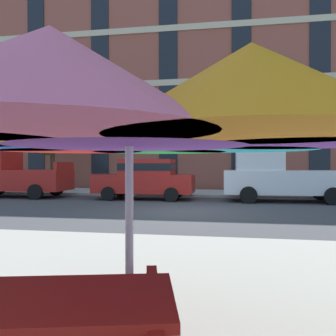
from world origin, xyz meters
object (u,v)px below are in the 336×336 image
at_px(sedan_red, 145,178).
at_px(street_tree_left, 51,132).
at_px(pickup_white, 280,177).
at_px(pickup_red, 11,175).
at_px(patio_umbrella, 129,116).

distance_m(sedan_red, street_tree_left, 7.03).
xyz_separation_m(pickup_white, street_tree_left, (-11.77, 2.75, 2.33)).
bearing_deg(sedan_red, street_tree_left, 155.35).
xyz_separation_m(pickup_red, pickup_white, (12.35, 0.00, 0.00)).
xyz_separation_m(sedan_red, patio_umbrella, (2.91, -12.70, 0.95)).
xyz_separation_m(sedan_red, street_tree_left, (-6.00, 2.75, 2.41)).
relative_size(pickup_red, street_tree_left, 1.09).
height_order(pickup_white, patio_umbrella, pickup_white).
xyz_separation_m(pickup_red, patio_umbrella, (9.48, -12.70, 0.88)).
bearing_deg(patio_umbrella, street_tree_left, 119.97).
relative_size(sedan_red, patio_umbrella, 1.20).
bearing_deg(patio_umbrella, pickup_red, 126.75).
bearing_deg(pickup_white, patio_umbrella, -102.71).
height_order(pickup_white, street_tree_left, street_tree_left).
relative_size(sedan_red, pickup_white, 0.86).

